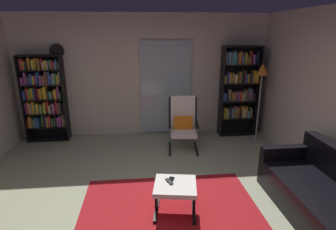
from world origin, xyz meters
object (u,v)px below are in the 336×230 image
at_px(bookshelf_near_tv, 44,96).
at_px(bookshelf_near_sofa, 238,88).
at_px(floor_lamp_by_shelf, 262,77).
at_px(wall_clock, 57,51).
at_px(lounge_armchair, 183,122).
at_px(tv_remote, 169,181).
at_px(leather_sofa, 332,200).
at_px(ottoman, 175,189).
at_px(cell_phone, 171,180).

relative_size(bookshelf_near_tv, bookshelf_near_sofa, 0.92).
distance_m(floor_lamp_by_shelf, wall_clock, 4.13).
xyz_separation_m(lounge_armchair, tv_remote, (-0.48, -1.95, -0.11)).
bearing_deg(wall_clock, bookshelf_near_sofa, -3.22).
bearing_deg(bookshelf_near_tv, tv_remote, -49.29).
bearing_deg(leather_sofa, ottoman, 169.09).
height_order(bookshelf_near_tv, bookshelf_near_sofa, bookshelf_near_sofa).
height_order(bookshelf_near_sofa, cell_phone, bookshelf_near_sofa).
bearing_deg(ottoman, wall_clock, 125.71).
bearing_deg(leather_sofa, floor_lamp_by_shelf, 86.78).
bearing_deg(tv_remote, floor_lamp_by_shelf, 23.63).
distance_m(leather_sofa, wall_clock, 5.28).
xyz_separation_m(bookshelf_near_tv, ottoman, (2.37, -2.72, -0.61)).
height_order(floor_lamp_by_shelf, wall_clock, wall_clock).
relative_size(bookshelf_near_sofa, leather_sofa, 1.01).
xyz_separation_m(bookshelf_near_sofa, tv_remote, (-1.79, -2.59, -0.63)).
xyz_separation_m(leather_sofa, tv_remote, (-1.92, 0.41, 0.13)).
relative_size(lounge_armchair, floor_lamp_by_shelf, 0.63).
distance_m(ottoman, floor_lamp_by_shelf, 3.11).
relative_size(bookshelf_near_sofa, lounge_armchair, 1.91).
relative_size(cell_phone, wall_clock, 0.48).
xyz_separation_m(lounge_armchair, ottoman, (-0.41, -2.01, -0.20)).
relative_size(bookshelf_near_tv, tv_remote, 12.42).
relative_size(bookshelf_near_sofa, cell_phone, 13.92).
height_order(ottoman, floor_lamp_by_shelf, floor_lamp_by_shelf).
height_order(leather_sofa, lounge_armchair, lounge_armchair).
height_order(bookshelf_near_tv, ottoman, bookshelf_near_tv).
bearing_deg(cell_phone, tv_remote, -102.00).
bearing_deg(tv_remote, bookshelf_near_tv, 108.72).
distance_m(lounge_armchair, cell_phone, 1.97).
relative_size(ottoman, cell_phone, 4.21).
height_order(leather_sofa, tv_remote, leather_sofa).
height_order(bookshelf_near_tv, lounge_armchair, bookshelf_near_tv).
distance_m(bookshelf_near_sofa, cell_phone, 3.16).
xyz_separation_m(lounge_armchair, cell_phone, (-0.45, -1.91, -0.12)).
bearing_deg(bookshelf_near_sofa, leather_sofa, -87.44).
height_order(tv_remote, cell_phone, tv_remote).
relative_size(bookshelf_near_sofa, ottoman, 3.30).
distance_m(leather_sofa, floor_lamp_by_shelf, 2.74).
height_order(bookshelf_near_sofa, lounge_armchair, bookshelf_near_sofa).
bearing_deg(cell_phone, ottoman, -45.82).
bearing_deg(leather_sofa, tv_remote, 167.95).
bearing_deg(ottoman, leather_sofa, -10.91).
height_order(lounge_armchair, ottoman, lounge_armchair).
xyz_separation_m(bookshelf_near_tv, lounge_armchair, (2.78, -0.72, -0.42)).
relative_size(lounge_armchair, wall_clock, 3.53).
height_order(leather_sofa, wall_clock, wall_clock).
distance_m(lounge_armchair, ottoman, 2.06).
xyz_separation_m(bookshelf_near_tv, bookshelf_near_sofa, (4.08, -0.08, 0.09)).
distance_m(bookshelf_near_tv, lounge_armchair, 2.90).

